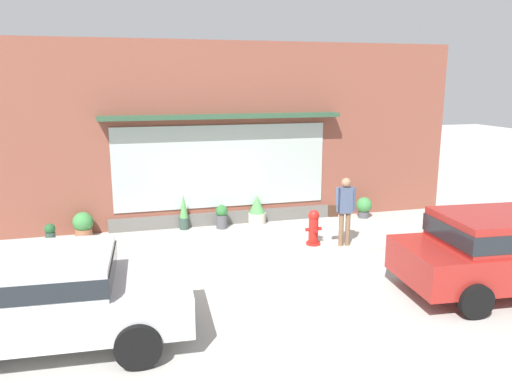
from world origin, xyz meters
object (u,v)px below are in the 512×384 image
Objects in this scene: potted_plant_corner_tall at (257,210)px; potted_plant_trailing_edge at (364,206)px; potted_plant_low_front at (50,233)px; fire_hydrant at (314,227)px; potted_plant_near_hydrant at (83,224)px; potted_plant_doorstep at (222,216)px; parked_car_red at (508,248)px; parked_car_silver at (43,294)px; pedestrian_with_handbag at (344,206)px; potted_plant_window_left at (184,213)px.

potted_plant_trailing_edge is at bearing -3.96° from potted_plant_corner_tall.
fire_hydrant is at bearing -15.58° from potted_plant_low_front.
fire_hydrant reaches higher than potted_plant_trailing_edge.
potted_plant_doorstep is at bearing -3.13° from potted_plant_near_hydrant.
potted_plant_corner_tall is (5.52, 0.43, 0.11)m from potted_plant_low_front.
parked_car_red is 5.45× the size of potted_plant_corner_tall.
potted_plant_trailing_edge is 3.28m from potted_plant_corner_tall.
potted_plant_doorstep is 0.81× the size of potted_plant_corner_tall.
potted_plant_near_hydrant reaches higher than potted_plant_trailing_edge.
pedestrian_with_handbag is at bearing 29.60° from parked_car_silver.
potted_plant_window_left reaches higher than potted_plant_corner_tall.
parked_car_silver is 4.47× the size of potted_plant_window_left.
potted_plant_window_left is (-1.03, 0.18, 0.12)m from potted_plant_doorstep.
parked_car_red reaches higher than fire_hydrant.
potted_plant_window_left is at bearing 143.58° from fire_hydrant.
potted_plant_window_left is at bearing 66.58° from parked_car_silver.
potted_plant_window_left is (-5.52, 5.84, -0.42)m from parked_car_red.
pedestrian_with_handbag is 2.76× the size of potted_plant_trailing_edge.
potted_plant_doorstep reaches higher than potted_plant_near_hydrant.
potted_plant_near_hydrant is 0.80× the size of potted_plant_corner_tall.
potted_plant_doorstep is at bearing 134.06° from fire_hydrant.
fire_hydrant is at bearing -140.51° from potted_plant_trailing_edge.
parked_car_red is at bearing -88.47° from potted_plant_trailing_edge.
potted_plant_low_front is (-7.07, 2.06, -0.73)m from pedestrian_with_handbag.
potted_plant_window_left is (-5.37, 0.20, 0.12)m from potted_plant_trailing_edge.
parked_car_silver is at bearing -130.90° from potted_plant_corner_tall.
fire_hydrant is 0.52× the size of pedestrian_with_handbag.
fire_hydrant reaches higher than potted_plant_doorstep.
pedestrian_with_handbag is at bearing -21.86° from fire_hydrant.
parked_car_red reaches higher than potted_plant_window_left.
pedestrian_with_handbag is at bearing 123.28° from parked_car_red.
fire_hydrant is at bearing -15.18° from pedestrian_with_handbag.
potted_plant_near_hydrant is at bearing 28.92° from potted_plant_low_front.
parked_car_red is 10.48m from potted_plant_low_front.
potted_plant_low_front is at bearing 164.42° from fire_hydrant.
potted_plant_near_hydrant is at bearing 179.65° from potted_plant_window_left.
parked_car_red is at bearing -55.03° from fire_hydrant.
potted_plant_near_hydrant is at bearing 148.72° from parked_car_red.
potted_plant_trailing_edge reaches higher than potted_plant_low_front.
fire_hydrant is at bearing -21.43° from potted_plant_near_hydrant.
potted_plant_doorstep is (-1.94, 2.00, -0.10)m from fire_hydrant.
potted_plant_low_front is at bearing 153.06° from parked_car_red.
pedestrian_with_handbag is 3.86m from parked_car_red.
parked_car_red is 10.07m from potted_plant_near_hydrant.
potted_plant_trailing_edge is (8.22, 5.49, -0.51)m from parked_car_silver.
parked_car_red is at bearing 2.18° from parked_car_silver.
parked_car_silver reaches higher than potted_plant_near_hydrant.
fire_hydrant is 1.35× the size of potted_plant_near_hydrant.
potted_plant_doorstep is at bearing -10.20° from potted_plant_window_left.
fire_hydrant is 0.91× the size of potted_plant_window_left.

